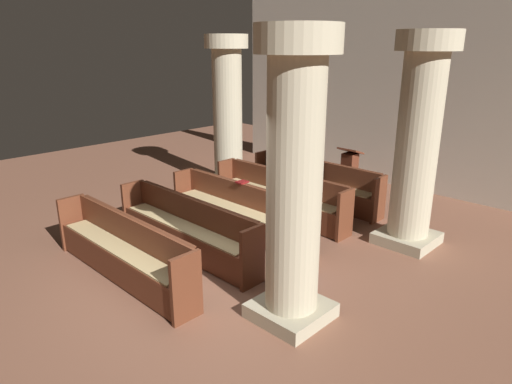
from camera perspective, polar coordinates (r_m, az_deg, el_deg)
The scene contains 13 objects.
ground_plane at distance 6.62m, azimuth -6.10°, elevation -10.80°, with size 19.20×19.20×0.00m, color brown.
back_wall at distance 10.76m, azimuth 19.68°, elevation 12.12°, with size 10.00×0.16×4.50m, color silver.
pew_row_0 at distance 9.48m, azimuth 7.46°, elevation 1.34°, with size 3.04×0.46×0.88m.
pew_row_1 at distance 8.65m, azimuth 3.00°, elevation -0.20°, with size 3.04×0.46×0.88m.
pew_row_2 at distance 7.89m, azimuth -2.38°, elevation -2.04°, with size 3.04×0.47×0.88m.
pew_row_3 at distance 7.22m, azimuth -8.84°, elevation -4.22°, with size 3.04×0.46×0.88m.
pew_row_4 at distance 6.67m, azimuth -16.54°, elevation -6.74°, with size 3.04×0.46×0.88m.
pillar_aisle_side at distance 7.56m, azimuth 19.71°, elevation 6.25°, with size 0.96×0.96×3.40m.
pillar_far_side at distance 10.47m, azimuth -3.62°, elevation 10.33°, with size 0.96×0.96×3.40m.
pillar_aisle_rear at distance 5.03m, azimuth 4.86°, elevation 1.64°, with size 0.92×0.92×3.40m.
lectern at distance 10.09m, azimuth 11.63°, elevation 2.03°, with size 0.48×0.45×1.08m.
hymn_book at distance 7.93m, azimuth -1.77°, elevation 1.27°, with size 0.17×0.20×0.03m, color maroon.
kneeler_box_blue at distance 6.67m, azimuth 5.11°, elevation -9.20°, with size 0.34×0.26×0.27m, color navy.
Camera 1 is at (4.50, -3.65, 3.20)m, focal length 31.73 mm.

